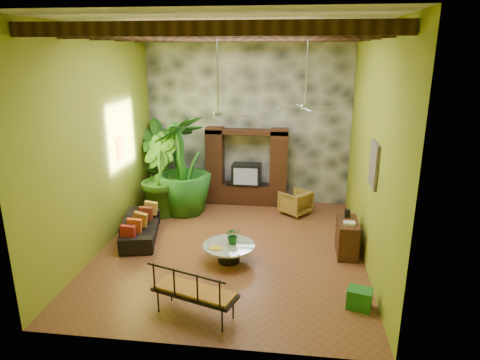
# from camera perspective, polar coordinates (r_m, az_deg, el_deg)

# --- Properties ---
(ground) EXTENTS (7.00, 7.00, 0.00)m
(ground) POSITION_cam_1_polar(r_m,az_deg,el_deg) (10.20, -1.16, -9.09)
(ground) COLOR brown
(ground) RESTS_ON ground
(ceiling) EXTENTS (6.00, 7.00, 0.02)m
(ceiling) POSITION_cam_1_polar(r_m,az_deg,el_deg) (9.17, -1.36, 20.22)
(ceiling) COLOR silver
(ceiling) RESTS_ON back_wall
(back_wall) EXTENTS (6.00, 0.02, 5.00)m
(back_wall) POSITION_cam_1_polar(r_m,az_deg,el_deg) (12.78, 1.10, 8.08)
(back_wall) COLOR olive
(back_wall) RESTS_ON ground
(left_wall) EXTENTS (0.02, 7.00, 5.00)m
(left_wall) POSITION_cam_1_polar(r_m,az_deg,el_deg) (10.25, -18.14, 4.99)
(left_wall) COLOR olive
(left_wall) RESTS_ON ground
(right_wall) EXTENTS (0.02, 7.00, 5.00)m
(right_wall) POSITION_cam_1_polar(r_m,az_deg,el_deg) (9.41, 17.17, 4.06)
(right_wall) COLOR olive
(right_wall) RESTS_ON ground
(stone_accent_wall) EXTENTS (5.98, 0.10, 4.98)m
(stone_accent_wall) POSITION_cam_1_polar(r_m,az_deg,el_deg) (12.72, 1.07, 8.04)
(stone_accent_wall) COLOR #3A3C42
(stone_accent_wall) RESTS_ON ground
(ceiling_beams) EXTENTS (5.95, 5.36, 0.22)m
(ceiling_beams) POSITION_cam_1_polar(r_m,az_deg,el_deg) (9.16, -1.35, 18.85)
(ceiling_beams) COLOR #3F2514
(ceiling_beams) RESTS_ON ceiling
(entertainment_center) EXTENTS (2.40, 0.55, 2.30)m
(entertainment_center) POSITION_cam_1_polar(r_m,az_deg,el_deg) (12.76, 0.89, 1.01)
(entertainment_center) COLOR black
(entertainment_center) RESTS_ON ground
(ceiling_fan_front) EXTENTS (1.28, 1.28, 1.86)m
(ceiling_fan_front) POSITION_cam_1_polar(r_m,az_deg,el_deg) (8.86, -2.98, 9.96)
(ceiling_fan_front) COLOR #A2A3A7
(ceiling_fan_front) RESTS_ON ceiling
(ceiling_fan_back) EXTENTS (1.28, 1.28, 1.86)m
(ceiling_fan_back) POSITION_cam_1_polar(r_m,az_deg,el_deg) (10.31, 8.72, 10.79)
(ceiling_fan_back) COLOR #A2A3A7
(ceiling_fan_back) RESTS_ON ceiling
(wall_art_mask) EXTENTS (0.06, 0.32, 0.55)m
(wall_art_mask) POSITION_cam_1_polar(r_m,az_deg,el_deg) (11.20, -15.63, 4.09)
(wall_art_mask) COLOR gold
(wall_art_mask) RESTS_ON left_wall
(wall_art_painting) EXTENTS (0.06, 0.70, 0.90)m
(wall_art_painting) POSITION_cam_1_polar(r_m,az_deg,el_deg) (8.88, 17.42, 1.95)
(wall_art_painting) COLOR #286293
(wall_art_painting) RESTS_ON right_wall
(sofa) EXTENTS (1.20, 2.11, 0.58)m
(sofa) POSITION_cam_1_polar(r_m,az_deg,el_deg) (10.87, -13.10, -6.15)
(sofa) COLOR black
(sofa) RESTS_ON ground
(wicker_armchair) EXTENTS (1.04, 1.04, 0.68)m
(wicker_armchair) POSITION_cam_1_polar(r_m,az_deg,el_deg) (12.23, 7.39, -2.95)
(wicker_armchair) COLOR brown
(wicker_armchair) RESTS_ON ground
(tall_plant_a) EXTENTS (1.61, 1.45, 2.54)m
(tall_plant_a) POSITION_cam_1_polar(r_m,az_deg,el_deg) (13.06, -10.84, 2.46)
(tall_plant_a) COLOR #235D18
(tall_plant_a) RESTS_ON ground
(tall_plant_b) EXTENTS (1.53, 1.60, 2.29)m
(tall_plant_b) POSITION_cam_1_polar(r_m,az_deg,el_deg) (12.06, -10.83, 0.62)
(tall_plant_b) COLOR #2A5E18
(tall_plant_b) RESTS_ON ground
(tall_plant_c) EXTENTS (2.11, 2.11, 2.81)m
(tall_plant_c) POSITION_cam_1_polar(r_m,az_deg,el_deg) (12.01, -7.65, 2.01)
(tall_plant_c) COLOR #1F6219
(tall_plant_c) RESTS_ON ground
(coffee_table) EXTENTS (1.14, 1.14, 0.40)m
(coffee_table) POSITION_cam_1_polar(r_m,az_deg,el_deg) (9.51, -1.50, -9.40)
(coffee_table) COLOR black
(coffee_table) RESTS_ON ground
(centerpiece_plant) EXTENTS (0.41, 0.38, 0.38)m
(centerpiece_plant) POSITION_cam_1_polar(r_m,az_deg,el_deg) (9.43, -0.93, -7.38)
(centerpiece_plant) COLOR #195F1E
(centerpiece_plant) RESTS_ON coffee_table
(yellow_tray) EXTENTS (0.26, 0.19, 0.03)m
(yellow_tray) POSITION_cam_1_polar(r_m,az_deg,el_deg) (9.28, -3.26, -9.04)
(yellow_tray) COLOR yellow
(yellow_tray) RESTS_ON coffee_table
(iron_bench) EXTENTS (1.59, 1.01, 0.57)m
(iron_bench) POSITION_cam_1_polar(r_m,az_deg,el_deg) (7.59, -6.21, -14.45)
(iron_bench) COLOR black
(iron_bench) RESTS_ON ground
(side_console) EXTENTS (0.47, 1.00, 0.80)m
(side_console) POSITION_cam_1_polar(r_m,az_deg,el_deg) (10.10, 14.08, -7.42)
(side_console) COLOR #311F0F
(side_console) RESTS_ON ground
(green_bin) EXTENTS (0.50, 0.43, 0.37)m
(green_bin) POSITION_cam_1_polar(r_m,az_deg,el_deg) (8.28, 15.64, -14.97)
(green_bin) COLOR #1F7628
(green_bin) RESTS_ON ground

